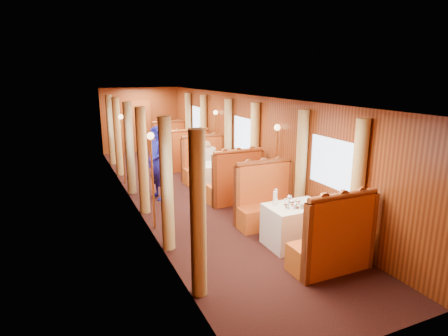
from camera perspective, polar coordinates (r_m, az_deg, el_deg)
floor at (r=9.69m, az=-4.89°, el=-4.02°), size 3.00×12.00×0.01m
ceiling at (r=9.22m, az=-5.22°, el=10.89°), size 3.00×12.00×0.01m
wall_far at (r=15.12m, az=-12.55°, el=7.15°), size 3.00×0.01×2.50m
wall_near at (r=4.40m, az=21.88°, el=-10.72°), size 3.00×0.01×2.50m
wall_left at (r=9.02m, az=-14.10°, el=2.43°), size 0.01×12.00×2.50m
wall_right at (r=9.96m, az=3.16°, el=3.92°), size 0.01×12.00×2.50m
doorway_far at (r=15.12m, az=-12.48°, el=6.20°), size 0.80×0.04×2.00m
table_near at (r=6.94m, az=10.77°, el=-8.53°), size 1.05×0.72×0.75m
banquette_near_fwd at (r=6.19m, az=16.21°, el=-11.28°), size 1.30×0.55×1.34m
banquette_near_aft at (r=7.71m, az=6.51°, el=-5.61°), size 1.30×0.55×1.34m
table_mid at (r=9.84m, az=-0.81°, el=-1.41°), size 1.05×0.72×0.75m
banquette_mid_fwd at (r=8.94m, az=1.75°, el=-2.71°), size 1.30×0.55×1.34m
banquette_mid_aft at (r=10.74m, az=-2.94°, el=0.18°), size 1.30×0.55×1.34m
table_far at (r=13.04m, az=-6.87°, el=2.40°), size 1.05×0.72×0.75m
banquette_far_fwd at (r=12.09m, az=-5.45°, el=1.73°), size 1.30×0.55×1.34m
banquette_far_aft at (r=13.99m, az=-8.11°, el=3.37°), size 1.30×0.55×1.34m
tea_tray at (r=6.71m, az=10.70°, el=-5.82°), size 0.42×0.38×0.01m
teapot_left at (r=6.57m, az=10.26°, el=-5.66°), size 0.18×0.15×0.14m
teapot_right at (r=6.67m, az=11.18°, el=-5.46°), size 0.19×0.16×0.12m
teapot_back at (r=6.78m, az=9.91°, el=-5.00°), size 0.21×0.18×0.14m
fruit_plate at (r=6.86m, az=13.34°, el=-5.42°), size 0.20×0.20×0.05m
cup_inboard at (r=6.69m, az=7.68°, el=-4.85°), size 0.08×0.08×0.26m
cup_outboard at (r=6.83m, az=7.89°, el=-4.47°), size 0.08×0.08×0.26m
rose_vase_mid at (r=9.74m, az=-0.77°, el=1.78°), size 0.06×0.06×0.36m
rose_vase_far at (r=12.93m, az=-6.83°, el=4.79°), size 0.06×0.06×0.36m
window_left_near at (r=5.65m, az=-7.74°, el=-2.14°), size 0.01×1.20×0.90m
curtain_left_near_a at (r=5.06m, az=-3.97°, el=-7.28°), size 0.22×0.22×2.35m
curtain_left_near_b at (r=6.47m, az=-8.73°, el=-2.58°), size 0.22×0.22×2.35m
window_right_near at (r=7.04m, az=16.12°, el=0.70°), size 0.01×1.20×0.90m
curtain_right_near_a at (r=6.48m, az=19.63°, el=-3.24°), size 0.22×0.22×2.35m
curtain_right_near_b at (r=7.64m, az=11.64°, el=-0.11°), size 0.22×0.22×2.35m
window_left_mid at (r=8.98m, az=-14.08°, el=3.68°), size 0.01×1.20×0.90m
curtain_left_mid_a at (r=8.30m, az=-12.30°, el=1.00°), size 0.22×0.22×2.35m
curtain_left_mid_b at (r=9.81m, az=-14.20°, el=2.90°), size 0.22×0.22×2.35m
window_right_mid at (r=9.92m, az=3.09°, el=5.06°), size 0.01×1.20×0.90m
curtain_right_mid_a at (r=9.24m, az=4.68°, el=2.61°), size 0.22×0.22×2.35m
curtain_right_mid_b at (r=10.61m, az=0.65°, el=4.17°), size 0.22×0.22×2.35m
window_left_far at (r=12.41m, az=-16.98°, el=6.31°), size 0.01×1.20×0.90m
curtain_left_far_a at (r=11.69m, az=-15.88°, el=4.58°), size 0.22×0.22×2.35m
curtain_left_far_b at (r=13.22m, az=-16.88°, el=5.57°), size 0.22×0.22×2.35m
window_right_far at (r=13.10m, az=-3.92°, el=7.29°), size 0.01×1.20×0.90m
curtain_right_far_a at (r=12.38m, az=-3.10°, el=5.61°), size 0.22×0.22×2.35m
curtain_right_far_b at (r=13.83m, az=-5.43°, el=6.48°), size 0.22×0.22×2.35m
sconce_left_fore at (r=7.33m, az=-10.96°, el=1.00°), size 0.14×0.14×1.95m
sconce_right_fore at (r=8.39m, az=8.00°, el=2.79°), size 0.14×0.14×1.95m
sconce_left_aft at (r=10.71m, az=-15.29°, el=4.90°), size 0.14×0.14×1.95m
sconce_right_aft at (r=11.46m, az=-1.28°, el=5.99°), size 0.14×0.14×1.95m
steward at (r=9.26m, az=-10.11°, el=0.78°), size 0.60×0.76×1.82m
passenger at (r=10.46m, az=-2.51°, el=1.60°), size 0.40×0.44×0.76m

